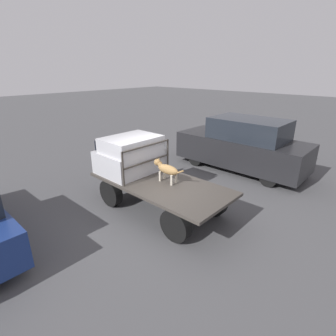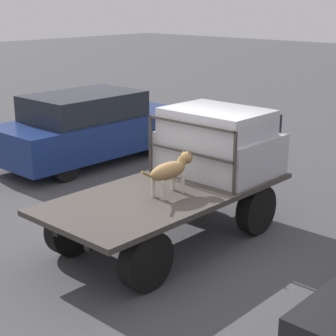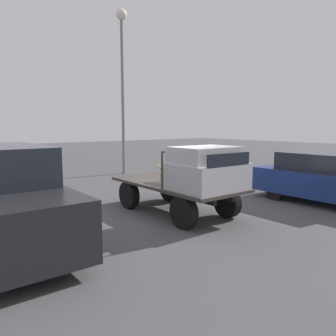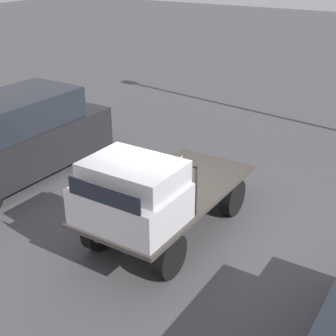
# 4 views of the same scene
# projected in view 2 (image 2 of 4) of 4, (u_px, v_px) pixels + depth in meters

# --- Properties ---
(ground_plane) EXTENTS (80.00, 80.00, 0.00)m
(ground_plane) POSITION_uv_depth(u_px,v_px,m) (168.00, 242.00, 8.75)
(ground_plane) COLOR #474749
(flatbed_truck) EXTENTS (4.05, 1.88, 0.87)m
(flatbed_truck) POSITION_uv_depth(u_px,v_px,m) (168.00, 205.00, 8.57)
(flatbed_truck) COLOR black
(flatbed_truck) RESTS_ON ground
(truck_cab) EXTENTS (1.40, 1.76, 1.08)m
(truck_cab) POSITION_uv_depth(u_px,v_px,m) (219.00, 142.00, 9.23)
(truck_cab) COLOR #B7B7BC
(truck_cab) RESTS_ON flatbed_truck
(truck_headboard) EXTENTS (0.04, 1.76, 0.96)m
(truck_headboard) POSITION_uv_depth(u_px,v_px,m) (190.00, 144.00, 8.67)
(truck_headboard) COLOR #3D3833
(truck_headboard) RESTS_ON flatbed_truck
(dog) EXTENTS (1.08, 0.25, 0.62)m
(dog) POSITION_uv_depth(u_px,v_px,m) (171.00, 170.00, 8.23)
(dog) COLOR beige
(dog) RESTS_ON flatbed_truck
(parked_sedan) EXTENTS (4.59, 1.87, 1.61)m
(parked_sedan) POSITION_uv_depth(u_px,v_px,m) (90.00, 127.00, 12.93)
(parked_sedan) COLOR black
(parked_sedan) RESTS_ON ground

